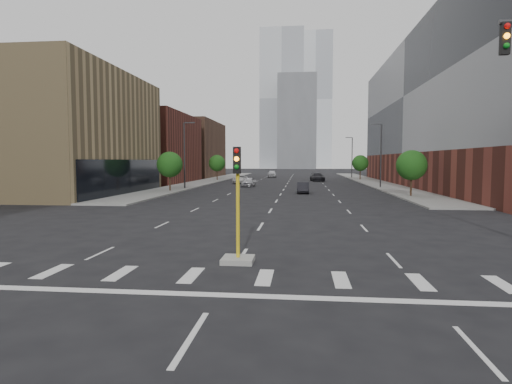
% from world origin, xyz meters
% --- Properties ---
extents(sidewalk_left_far, '(5.00, 92.00, 0.15)m').
position_xyz_m(sidewalk_left_far, '(-15.00, 74.00, 0.07)').
color(sidewalk_left_far, gray).
rests_on(sidewalk_left_far, ground).
extents(sidewalk_right_far, '(5.00, 92.00, 0.15)m').
position_xyz_m(sidewalk_right_far, '(15.00, 74.00, 0.07)').
color(sidewalk_right_far, gray).
rests_on(sidewalk_right_far, ground).
extents(building_left_mid, '(20.00, 24.00, 14.00)m').
position_xyz_m(building_left_mid, '(-27.50, 40.00, 7.00)').
color(building_left_mid, tan).
rests_on(building_left_mid, ground).
extents(building_left_far_a, '(20.00, 22.00, 12.00)m').
position_xyz_m(building_left_far_a, '(-27.50, 66.00, 6.00)').
color(building_left_far_a, brown).
rests_on(building_left_far_a, ground).
extents(building_left_far_b, '(20.00, 24.00, 13.00)m').
position_xyz_m(building_left_far_b, '(-27.50, 92.00, 6.50)').
color(building_left_far_b, brown).
rests_on(building_left_far_b, ground).
extents(building_right_main, '(24.00, 70.00, 22.00)m').
position_xyz_m(building_right_main, '(29.50, 60.00, 11.00)').
color(building_right_main, brown).
rests_on(building_right_main, ground).
extents(tower_left, '(22.00, 22.00, 70.00)m').
position_xyz_m(tower_left, '(-8.00, 220.00, 35.00)').
color(tower_left, '#B2B7BC').
rests_on(tower_left, ground).
extents(tower_right, '(20.00, 20.00, 80.00)m').
position_xyz_m(tower_right, '(10.00, 260.00, 40.00)').
color(tower_right, '#B2B7BC').
rests_on(tower_right, ground).
extents(tower_mid, '(18.00, 18.00, 44.00)m').
position_xyz_m(tower_mid, '(0.00, 200.00, 22.00)').
color(tower_mid, slate).
rests_on(tower_mid, ground).
extents(median_traffic_signal, '(1.20, 1.20, 4.40)m').
position_xyz_m(median_traffic_signal, '(0.00, 8.97, 0.97)').
color(median_traffic_signal, '#999993').
rests_on(median_traffic_signal, ground).
extents(streetlight_right_a, '(1.60, 0.22, 9.07)m').
position_xyz_m(streetlight_right_a, '(13.41, 55.00, 5.01)').
color(streetlight_right_a, '#2D2D30').
rests_on(streetlight_right_a, ground).
extents(streetlight_right_b, '(1.60, 0.22, 9.07)m').
position_xyz_m(streetlight_right_b, '(13.41, 90.00, 5.01)').
color(streetlight_right_b, '#2D2D30').
rests_on(streetlight_right_b, ground).
extents(streetlight_left, '(1.60, 0.22, 9.07)m').
position_xyz_m(streetlight_left, '(-13.41, 50.00, 5.01)').
color(streetlight_left, '#2D2D30').
rests_on(streetlight_left, ground).
extents(tree_left_near, '(3.20, 3.20, 4.85)m').
position_xyz_m(tree_left_near, '(-14.00, 45.00, 3.39)').
color(tree_left_near, '#382619').
rests_on(tree_left_near, ground).
extents(tree_left_far, '(3.20, 3.20, 4.85)m').
position_xyz_m(tree_left_far, '(-14.00, 75.00, 3.39)').
color(tree_left_far, '#382619').
rests_on(tree_left_far, ground).
extents(tree_right_near, '(3.20, 3.20, 4.85)m').
position_xyz_m(tree_right_near, '(14.00, 40.00, 3.39)').
color(tree_right_near, '#382619').
rests_on(tree_right_near, ground).
extents(tree_right_far, '(3.20, 3.20, 4.85)m').
position_xyz_m(tree_right_far, '(14.00, 80.00, 3.39)').
color(tree_right_far, '#382619').
rests_on(tree_right_far, ground).
extents(car_near_left, '(2.12, 4.25, 1.39)m').
position_xyz_m(car_near_left, '(-5.46, 56.49, 0.70)').
color(car_near_left, silver).
rests_on(car_near_left, ground).
extents(car_mid_right, '(1.42, 4.03, 1.33)m').
position_xyz_m(car_mid_right, '(2.57, 44.31, 0.66)').
color(car_mid_right, black).
rests_on(car_mid_right, ground).
extents(car_far_left, '(2.53, 5.14, 1.40)m').
position_xyz_m(car_far_left, '(-8.16, 66.16, 0.70)').
color(car_far_left, silver).
rests_on(car_far_left, ground).
extents(car_deep_right, '(2.96, 5.68, 1.57)m').
position_xyz_m(car_deep_right, '(5.34, 74.91, 0.79)').
color(car_deep_right, black).
rests_on(car_deep_right, ground).
extents(car_distant, '(2.11, 4.91, 1.65)m').
position_xyz_m(car_distant, '(-4.47, 92.62, 0.83)').
color(car_distant, silver).
rests_on(car_distant, ground).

